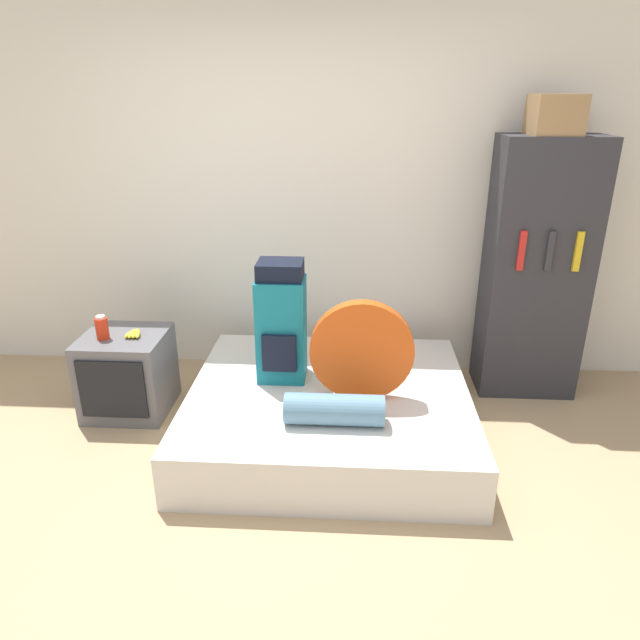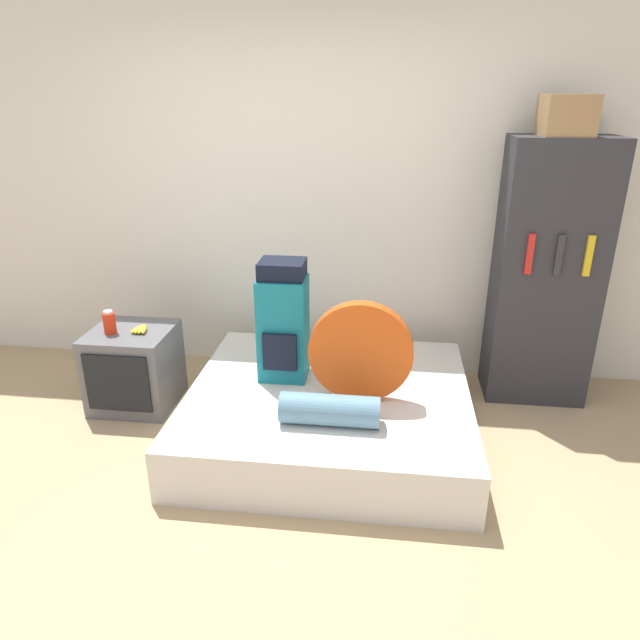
# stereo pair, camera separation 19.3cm
# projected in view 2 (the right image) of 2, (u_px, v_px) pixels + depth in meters

# --- Properties ---
(ground_plane) EXTENTS (16.00, 16.00, 0.00)m
(ground_plane) POSITION_uv_depth(u_px,v_px,m) (261.00, 527.00, 2.82)
(ground_plane) COLOR tan
(wall_back) EXTENTS (8.00, 0.05, 2.60)m
(wall_back) POSITION_uv_depth(u_px,v_px,m) (311.00, 197.00, 4.08)
(wall_back) COLOR silver
(wall_back) RESTS_ON ground_plane
(bed) EXTENTS (1.70, 1.56, 0.32)m
(bed) POSITION_uv_depth(u_px,v_px,m) (329.00, 411.00, 3.54)
(bed) COLOR silver
(bed) RESTS_ON ground_plane
(backpack) EXTENTS (0.29, 0.28, 0.76)m
(backpack) POSITION_uv_depth(u_px,v_px,m) (283.00, 322.00, 3.50)
(backpack) COLOR #14707F
(backpack) RESTS_ON bed
(tent_bag) EXTENTS (0.60, 0.08, 0.60)m
(tent_bag) POSITION_uv_depth(u_px,v_px,m) (361.00, 352.00, 3.26)
(tent_bag) COLOR #D14C14
(tent_bag) RESTS_ON bed
(sleeping_roll) EXTENTS (0.54, 0.17, 0.17)m
(sleeping_roll) POSITION_uv_depth(u_px,v_px,m) (330.00, 410.00, 3.08)
(sleeping_roll) COLOR #5B849E
(sleeping_roll) RESTS_ON bed
(television) EXTENTS (0.53, 0.52, 0.54)m
(television) POSITION_uv_depth(u_px,v_px,m) (134.00, 368.00, 3.85)
(television) COLOR #5B5B60
(television) RESTS_ON ground_plane
(canister) EXTENTS (0.08, 0.08, 0.16)m
(canister) POSITION_uv_depth(u_px,v_px,m) (109.00, 323.00, 3.69)
(canister) COLOR red
(canister) RESTS_ON television
(banana_bunch) EXTENTS (0.11, 0.15, 0.03)m
(banana_bunch) POSITION_uv_depth(u_px,v_px,m) (141.00, 329.00, 3.74)
(banana_bunch) COLOR yellow
(banana_bunch) RESTS_ON television
(bookshelf) EXTENTS (0.66, 0.42, 1.76)m
(bookshelf) POSITION_uv_depth(u_px,v_px,m) (546.00, 275.00, 3.77)
(bookshelf) COLOR #2D2D33
(bookshelf) RESTS_ON ground_plane
(cardboard_box) EXTENTS (0.29, 0.31, 0.23)m
(cardboard_box) POSITION_uv_depth(u_px,v_px,m) (567.00, 115.00, 3.37)
(cardboard_box) COLOR #99754C
(cardboard_box) RESTS_ON bookshelf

